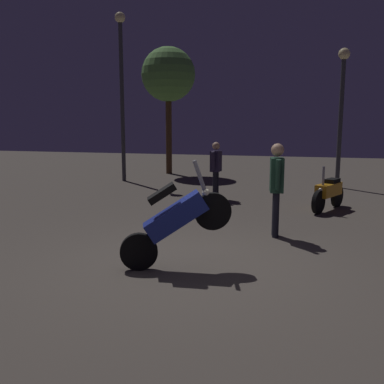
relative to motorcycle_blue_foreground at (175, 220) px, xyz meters
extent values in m
plane|color=#4C443D|center=(0.14, 0.25, -0.74)|extent=(40.00, 40.00, 0.00)
cylinder|color=black|center=(-0.51, -0.19, -0.46)|extent=(0.56, 0.29, 0.56)
cylinder|color=black|center=(0.52, 0.20, 0.12)|extent=(0.56, 0.29, 0.56)
cube|color=navy|center=(0.00, 0.00, 0.06)|extent=(1.01, 0.62, 0.76)
cube|color=black|center=(-0.18, -0.07, 0.40)|extent=(0.48, 0.38, 0.32)
cylinder|color=gray|center=(0.33, 0.13, 0.66)|extent=(0.21, 0.13, 0.44)
sphere|color=#F2EABF|center=(0.42, 0.16, 0.40)|extent=(0.12, 0.12, 0.12)
cylinder|color=black|center=(2.71, 5.44, -0.46)|extent=(0.34, 0.55, 0.56)
cylinder|color=black|center=(2.22, 4.45, -0.46)|extent=(0.34, 0.55, 0.56)
cube|color=orange|center=(2.46, 4.95, -0.23)|extent=(0.69, 0.98, 0.30)
cube|color=black|center=(2.55, 5.12, -0.03)|extent=(0.41, 0.50, 0.10)
cylinder|color=gray|center=(2.31, 4.63, 0.14)|extent=(0.08, 0.08, 0.45)
sphere|color=#F2EABF|center=(2.26, 4.54, -0.18)|extent=(0.12, 0.12, 0.12)
cylinder|color=black|center=(1.33, 2.27, -0.31)|extent=(0.12, 0.12, 0.86)
cylinder|color=black|center=(1.35, 2.11, -0.31)|extent=(0.12, 0.12, 0.86)
cube|color=#1E3F2D|center=(1.34, 2.19, 0.44)|extent=(0.28, 0.39, 0.64)
sphere|color=tan|center=(1.34, 2.19, 0.91)|extent=(0.24, 0.24, 0.24)
cylinder|color=#1E3F2D|center=(1.31, 2.43, 0.47)|extent=(0.11, 0.20, 0.58)
cylinder|color=#1E3F2D|center=(1.37, 1.95, 0.47)|extent=(0.11, 0.20, 0.58)
cylinder|color=black|center=(-0.50, 5.90, -0.36)|extent=(0.12, 0.12, 0.77)
cylinder|color=black|center=(-0.52, 5.74, -0.36)|extent=(0.12, 0.12, 0.77)
cube|color=#261E38|center=(-0.51, 5.82, 0.31)|extent=(0.28, 0.39, 0.57)
sphere|color=tan|center=(-0.51, 5.82, 0.73)|extent=(0.21, 0.21, 0.21)
cylinder|color=#261E38|center=(-0.48, 6.06, 0.34)|extent=(0.11, 0.19, 0.52)
cylinder|color=#261E38|center=(-0.54, 5.59, 0.34)|extent=(0.11, 0.19, 0.52)
cylinder|color=#38383D|center=(2.97, 8.77, 1.29)|extent=(0.14, 0.14, 4.07)
sphere|color=#F9E59E|center=(2.97, 8.77, 3.46)|extent=(0.36, 0.36, 0.36)
cylinder|color=#38383D|center=(-4.38, 8.50, 1.99)|extent=(0.14, 0.14, 5.47)
sphere|color=#F9E59E|center=(-4.38, 8.50, 4.86)|extent=(0.36, 0.36, 0.36)
cylinder|color=#4C331E|center=(-3.42, 10.93, 0.85)|extent=(0.24, 0.24, 3.20)
sphere|color=#568C42|center=(-3.42, 10.93, 3.20)|extent=(2.13, 2.13, 2.13)
camera|label=1|loc=(1.74, -6.02, 1.48)|focal=40.75mm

